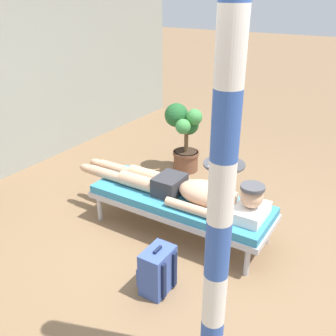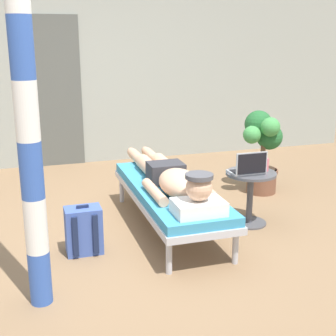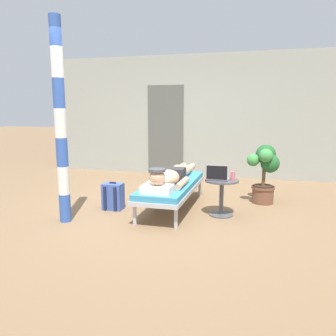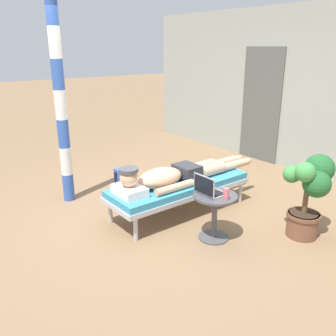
{
  "view_description": "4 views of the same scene",
  "coord_description": "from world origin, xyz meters",
  "px_view_note": "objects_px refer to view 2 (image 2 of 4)",
  "views": [
    {
      "loc": [
        -2.71,
        -1.53,
        2.33
      ],
      "look_at": [
        0.36,
        0.38,
        0.64
      ],
      "focal_mm": 41.0,
      "sensor_mm": 36.0,
      "label": 1
    },
    {
      "loc": [
        -1.04,
        -3.83,
        1.78
      ],
      "look_at": [
        0.25,
        0.25,
        0.57
      ],
      "focal_mm": 50.46,
      "sensor_mm": 36.0,
      "label": 2
    },
    {
      "loc": [
        1.52,
        -4.63,
        1.51
      ],
      "look_at": [
        0.15,
        0.27,
        0.61
      ],
      "focal_mm": 35.68,
      "sensor_mm": 36.0,
      "label": 3
    },
    {
      "loc": [
        3.52,
        -2.57,
        2.05
      ],
      "look_at": [
        0.12,
        0.08,
        0.58
      ],
      "focal_mm": 38.45,
      "sensor_mm": 36.0,
      "label": 4
    }
  ],
  "objects_px": {
    "laptop": "(248,168)",
    "potted_plant": "(263,146)",
    "lounge_chair": "(170,193)",
    "side_table": "(250,189)",
    "porch_post": "(26,111)",
    "person_reclining": "(172,178)",
    "drink_glass": "(265,165)",
    "backpack": "(84,231)"
  },
  "relations": [
    {
      "from": "backpack",
      "to": "potted_plant",
      "type": "height_order",
      "value": "potted_plant"
    },
    {
      "from": "porch_post",
      "to": "backpack",
      "type": "bearing_deg",
      "value": 60.58
    },
    {
      "from": "side_table",
      "to": "backpack",
      "type": "distance_m",
      "value": 1.63
    },
    {
      "from": "side_table",
      "to": "laptop",
      "type": "bearing_deg",
      "value": -139.48
    },
    {
      "from": "person_reclining",
      "to": "porch_post",
      "type": "height_order",
      "value": "porch_post"
    },
    {
      "from": "lounge_chair",
      "to": "potted_plant",
      "type": "distance_m",
      "value": 1.55
    },
    {
      "from": "drink_glass",
      "to": "laptop",
      "type": "bearing_deg",
      "value": -165.58
    },
    {
      "from": "porch_post",
      "to": "lounge_chair",
      "type": "bearing_deg",
      "value": 38.12
    },
    {
      "from": "side_table",
      "to": "potted_plant",
      "type": "distance_m",
      "value": 1.06
    },
    {
      "from": "drink_glass",
      "to": "potted_plant",
      "type": "height_order",
      "value": "potted_plant"
    },
    {
      "from": "person_reclining",
      "to": "porch_post",
      "type": "bearing_deg",
      "value": -144.07
    },
    {
      "from": "lounge_chair",
      "to": "drink_glass",
      "type": "distance_m",
      "value": 0.96
    },
    {
      "from": "drink_glass",
      "to": "porch_post",
      "type": "xyz_separation_m",
      "value": [
        -2.16,
        -0.84,
        0.74
      ]
    },
    {
      "from": "side_table",
      "to": "backpack",
      "type": "height_order",
      "value": "side_table"
    },
    {
      "from": "backpack",
      "to": "porch_post",
      "type": "distance_m",
      "value": 1.38
    },
    {
      "from": "person_reclining",
      "to": "laptop",
      "type": "bearing_deg",
      "value": -8.98
    },
    {
      "from": "side_table",
      "to": "potted_plant",
      "type": "bearing_deg",
      "value": 55.74
    },
    {
      "from": "lounge_chair",
      "to": "side_table",
      "type": "xyz_separation_m",
      "value": [
        0.77,
        -0.14,
        0.01
      ]
    },
    {
      "from": "side_table",
      "to": "drink_glass",
      "type": "bearing_deg",
      "value": 1.05
    },
    {
      "from": "person_reclining",
      "to": "laptop",
      "type": "distance_m",
      "value": 0.72
    },
    {
      "from": "laptop",
      "to": "drink_glass",
      "type": "distance_m",
      "value": 0.22
    },
    {
      "from": "lounge_chair",
      "to": "person_reclining",
      "type": "bearing_deg",
      "value": -90.0
    },
    {
      "from": "lounge_chair",
      "to": "potted_plant",
      "type": "relative_size",
      "value": 2.04
    },
    {
      "from": "laptop",
      "to": "porch_post",
      "type": "height_order",
      "value": "porch_post"
    },
    {
      "from": "drink_glass",
      "to": "backpack",
      "type": "xyz_separation_m",
      "value": [
        -1.77,
        -0.15,
        -0.39
      ]
    },
    {
      "from": "lounge_chair",
      "to": "drink_glass",
      "type": "bearing_deg",
      "value": -8.21
    },
    {
      "from": "backpack",
      "to": "porch_post",
      "type": "xyz_separation_m",
      "value": [
        -0.39,
        -0.69,
        1.13
      ]
    },
    {
      "from": "person_reclining",
      "to": "potted_plant",
      "type": "xyz_separation_m",
      "value": [
        1.36,
        0.8,
        0.02
      ]
    },
    {
      "from": "side_table",
      "to": "lounge_chair",
      "type": "bearing_deg",
      "value": 170.01
    },
    {
      "from": "laptop",
      "to": "potted_plant",
      "type": "height_order",
      "value": "potted_plant"
    },
    {
      "from": "person_reclining",
      "to": "side_table",
      "type": "bearing_deg",
      "value": -4.52
    },
    {
      "from": "backpack",
      "to": "person_reclining",
      "type": "bearing_deg",
      "value": 13.68
    },
    {
      "from": "person_reclining",
      "to": "drink_glass",
      "type": "bearing_deg",
      "value": -3.61
    },
    {
      "from": "side_table",
      "to": "porch_post",
      "type": "distance_m",
      "value": 2.38
    },
    {
      "from": "laptop",
      "to": "backpack",
      "type": "bearing_deg",
      "value": -176.52
    },
    {
      "from": "potted_plant",
      "to": "porch_post",
      "type": "distance_m",
      "value": 3.21
    },
    {
      "from": "lounge_chair",
      "to": "side_table",
      "type": "relative_size",
      "value": 3.65
    },
    {
      "from": "side_table",
      "to": "potted_plant",
      "type": "height_order",
      "value": "potted_plant"
    },
    {
      "from": "drink_glass",
      "to": "potted_plant",
      "type": "distance_m",
      "value": 0.97
    },
    {
      "from": "lounge_chair",
      "to": "person_reclining",
      "type": "distance_m",
      "value": 0.19
    },
    {
      "from": "side_table",
      "to": "drink_glass",
      "type": "height_order",
      "value": "drink_glass"
    },
    {
      "from": "backpack",
      "to": "porch_post",
      "type": "height_order",
      "value": "porch_post"
    }
  ]
}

